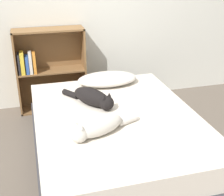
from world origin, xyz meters
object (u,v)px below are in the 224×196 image
at_px(bed, 116,137).
at_px(bookshelf, 48,68).
at_px(cat_light, 97,127).
at_px(cat_dark, 93,98).
at_px(pillow, 107,79).

height_order(bed, bookshelf, bookshelf).
distance_m(bed, bookshelf, 1.37).
height_order(cat_light, cat_dark, cat_dark).
distance_m(bed, pillow, 0.77).
xyz_separation_m(cat_light, cat_dark, (0.08, 0.52, 0.00)).
distance_m(pillow, cat_light, 1.05).
bearing_deg(cat_light, cat_dark, -120.86).
bearing_deg(cat_dark, bookshelf, 163.10).
bearing_deg(cat_light, pillow, -130.62).
relative_size(bed, cat_light, 3.12).
xyz_separation_m(cat_light, bookshelf, (-0.25, 1.53, -0.02)).
xyz_separation_m(bed, cat_dark, (-0.15, 0.24, 0.30)).
relative_size(bed, cat_dark, 3.40).
height_order(pillow, bookshelf, bookshelf).
relative_size(pillow, cat_light, 1.07).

